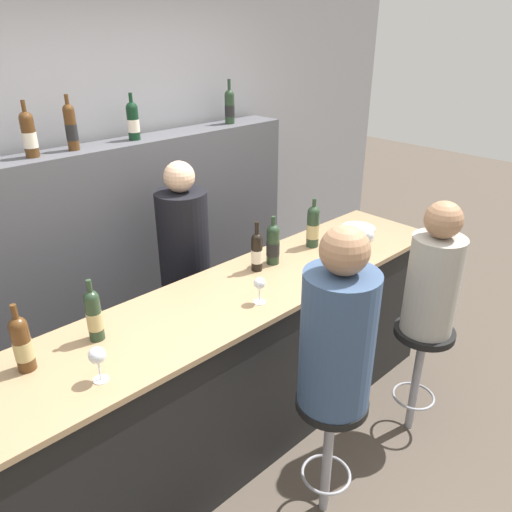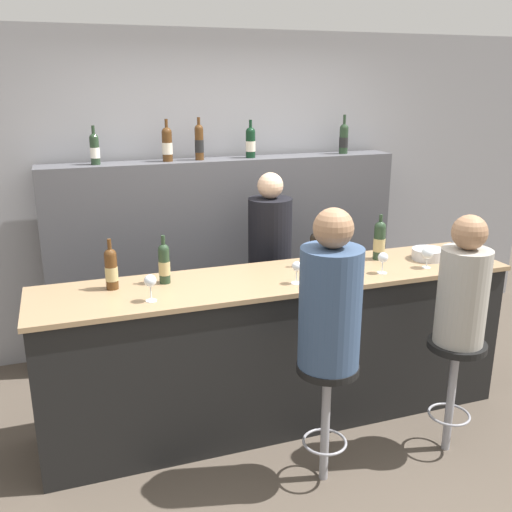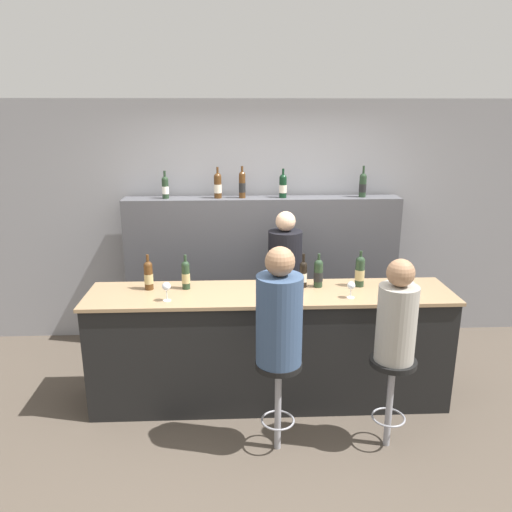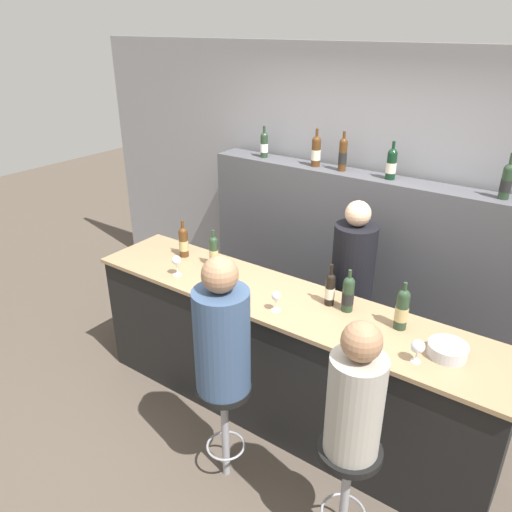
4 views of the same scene
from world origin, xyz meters
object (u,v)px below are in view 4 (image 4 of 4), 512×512
wine_glass_3 (418,347)px  bartender (350,302)px  wine_bottle_backbar_0 (264,145)px  wine_bottle_backbar_3 (392,164)px  wine_glass_0 (176,261)px  wine_bottle_counter_4 (402,309)px  wine_bottle_counter_2 (330,289)px  wine_bottle_counter_1 (214,251)px  guest_seated_right (356,397)px  wine_bottle_backbar_4 (507,181)px  guest_seated_left (222,334)px  wine_glass_1 (276,297)px  metal_bowl (448,350)px  bar_stool_left (224,407)px  wine_bottle_counter_3 (348,294)px  wine_bottle_counter_0 (184,242)px  wine_bottle_backbar_1 (316,151)px  wine_bottle_backbar_2 (343,154)px  bar_stool_right (348,472)px  wine_glass_2 (361,327)px

wine_glass_3 → bartender: size_ratio=0.09×
wine_bottle_backbar_0 → wine_bottle_backbar_3: (1.21, -0.00, 0.01)m
wine_glass_0 → wine_glass_3: 1.82m
wine_bottle_counter_4 → wine_bottle_counter_2: bearing=180.0°
wine_bottle_counter_1 → guest_seated_right: 1.76m
wine_bottle_backbar_4 → guest_seated_left: wine_bottle_backbar_4 is taller
wine_glass_1 → wine_glass_3: bearing=0.0°
wine_glass_0 → metal_bowl: 1.96m
wine_bottle_backbar_0 → guest_seated_left: (1.01, -1.89, -0.62)m
wine_glass_0 → guest_seated_right: size_ratio=0.20×
bar_stool_left → wine_bottle_counter_3: bearing=62.9°
wine_bottle_counter_0 → wine_bottle_counter_3: size_ratio=1.04×
wine_bottle_backbar_3 → guest_seated_right: 2.10m
wine_bottle_backbar_1 → bar_stool_left: 2.28m
wine_bottle_counter_2 → wine_glass_1: wine_bottle_counter_2 is taller
wine_bottle_backbar_0 → guest_seated_left: bearing=-61.8°
wine_bottle_counter_1 → wine_bottle_backbar_1: 1.27m
wine_bottle_backbar_2 → guest_seated_right: wine_bottle_backbar_2 is taller
wine_bottle_backbar_3 → bar_stool_right: wine_bottle_backbar_3 is taller
wine_bottle_backbar_2 → bar_stool_right: size_ratio=0.45×
wine_glass_3 → bar_stool_left: 1.23m
wine_bottle_counter_0 → wine_bottle_counter_4: (1.81, -0.00, 0.01)m
wine_glass_1 → wine_glass_3: (0.94, 0.00, -0.00)m
wine_bottle_counter_4 → metal_bowl: (0.32, -0.12, -0.10)m
wine_bottle_backbar_1 → metal_bowl: bearing=-37.6°
wine_bottle_counter_0 → bartender: size_ratio=0.20×
wine_bottle_counter_1 → wine_bottle_counter_3: wine_bottle_counter_1 is taller
wine_bottle_backbar_1 → guest_seated_right: bearing=-55.1°
wine_glass_2 → guest_seated_left: guest_seated_left is taller
wine_bottle_counter_0 → bar_stool_right: size_ratio=0.42×
wine_glass_3 → wine_glass_2: bearing=-180.0°
wine_bottle_counter_3 → wine_glass_1: 0.47m
wine_bottle_counter_2 → wine_bottle_backbar_4: bearing=55.3°
wine_glass_3 → bar_stool_left: bearing=-151.6°
wine_glass_3 → metal_bowl: 0.21m
wine_bottle_backbar_2 → metal_bowl: size_ratio=1.46×
wine_bottle_backbar_3 → wine_glass_1: (-0.17, -1.37, -0.62)m
guest_seated_left → bar_stool_right: bearing=-0.0°
wine_bottle_backbar_3 → bartender: size_ratio=0.19×
wine_bottle_backbar_2 → wine_glass_2: size_ratio=2.35×
wine_bottle_counter_0 → wine_bottle_backbar_3: size_ratio=1.03×
bar_stool_left → bar_stool_right: same height
wine_bottle_counter_1 → wine_bottle_backbar_3: size_ratio=1.01×
wine_glass_1 → bar_stool_left: 0.76m
wine_bottle_backbar_4 → bar_stool_right: bearing=-95.7°
wine_bottle_backbar_1 → wine_glass_3: size_ratio=2.26×
wine_bottle_counter_0 → wine_glass_2: 1.69m
wine_bottle_counter_2 → wine_bottle_counter_4: bearing=-0.0°
bar_stool_right → wine_bottle_counter_4: bearing=95.4°
wine_bottle_counter_4 → wine_glass_1: wine_bottle_counter_4 is taller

